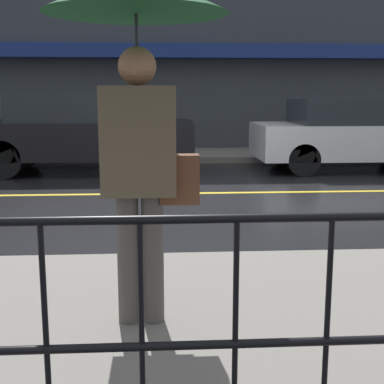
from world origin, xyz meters
TOP-DOWN VIEW (x-y plane):
  - ground_plane at (0.00, 0.00)m, footprint 80.00×80.00m
  - sidewalk_near at (0.00, -5.07)m, footprint 28.00×2.91m
  - sidewalk_far at (0.00, 4.71)m, footprint 28.00×2.19m
  - lane_marking at (0.00, 0.00)m, footprint 25.20×0.12m
  - building_storefront at (0.00, 5.93)m, footprint 28.00×0.85m
  - railing_foreground at (0.00, -6.28)m, footprint 12.00×0.04m
  - pedestrian at (-0.98, -5.07)m, footprint 1.07×1.07m
  - car_black at (-2.41, 2.46)m, footprint 4.35×1.83m
  - car_white at (3.08, 2.46)m, footprint 3.98×1.84m

SIDE VIEW (x-z plane):
  - ground_plane at x=0.00m, z-range 0.00..0.00m
  - lane_marking at x=0.00m, z-range 0.00..0.01m
  - sidewalk_near at x=0.00m, z-range 0.00..0.14m
  - sidewalk_far at x=0.00m, z-range 0.00..0.14m
  - car_white at x=3.08m, z-range 0.01..1.46m
  - railing_foreground at x=0.00m, z-range 0.26..1.23m
  - car_black at x=-2.41m, z-range 0.02..1.57m
  - pedestrian at x=-0.98m, z-range 0.76..2.87m
  - building_storefront at x=0.00m, z-range -0.04..6.81m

